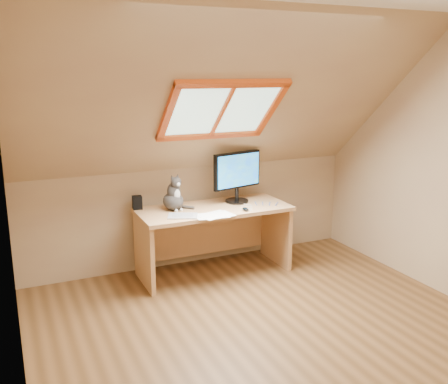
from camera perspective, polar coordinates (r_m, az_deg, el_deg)
ground at (r=3.89m, az=6.33°, el=-16.44°), size 3.50×3.50×0.00m
room_shell at (r=3.33m, az=7.80°, el=4.63°), size 3.52×3.52×2.41m
desk at (r=4.92m, az=-1.49°, el=-3.96°), size 1.46×0.64×0.67m
monitor at (r=4.93m, az=1.53°, el=2.11°), size 0.54×0.23×0.51m
cat at (r=4.71m, az=-5.78°, el=-0.56°), size 0.24×0.27×0.35m
desk_speaker at (r=4.80m, az=-9.89°, el=-1.20°), size 0.10×0.10×0.13m
graphics_tablet at (r=4.52m, az=-4.74°, el=-2.74°), size 0.32×0.28×0.01m
mouse at (r=4.69m, az=2.47°, el=-1.98°), size 0.06×0.10×0.03m
papers at (r=4.54m, az=-0.78°, el=-2.64°), size 0.35×0.30×0.01m
cables at (r=4.88m, az=3.98°, el=-1.50°), size 0.51×0.26×0.01m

